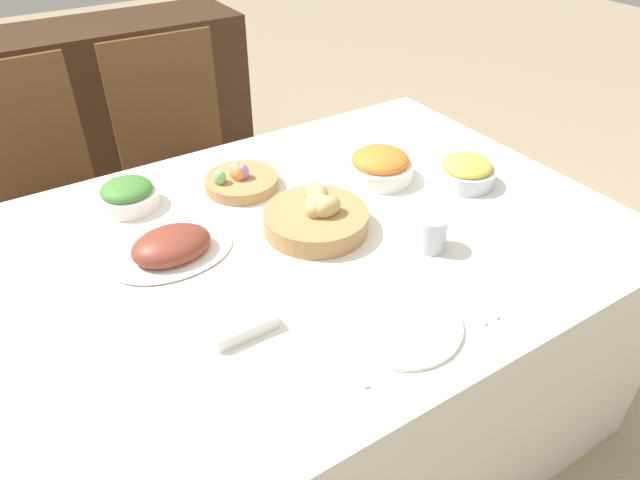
{
  "coord_description": "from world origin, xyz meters",
  "views": [
    {
      "loc": [
        -0.57,
        -1.04,
        1.59
      ],
      "look_at": [
        0.03,
        -0.09,
        0.78
      ],
      "focal_mm": 32.0,
      "sensor_mm": 36.0,
      "label": 1
    }
  ],
  "objects_px": {
    "bread_basket": "(317,216)",
    "egg_basket": "(240,180)",
    "chair_far_center": "(183,163)",
    "chair_far_left": "(42,201)",
    "dinner_plate": "(400,323)",
    "drinking_cup": "(431,233)",
    "butter_dish": "(240,323)",
    "sideboard": "(127,114)",
    "green_salad_bowl": "(128,195)",
    "ham_platter": "(172,247)",
    "knife": "(455,298)",
    "fork": "(339,354)",
    "spoon": "(464,293)",
    "carrot_bowl": "(380,165)",
    "pineapple_bowl": "(466,171)"
  },
  "relations": [
    {
      "from": "knife",
      "to": "spoon",
      "type": "relative_size",
      "value": 1.0
    },
    {
      "from": "green_salad_bowl",
      "to": "pineapple_bowl",
      "type": "height_order",
      "value": "pineapple_bowl"
    },
    {
      "from": "carrot_bowl",
      "to": "chair_far_left",
      "type": "bearing_deg",
      "value": 137.55
    },
    {
      "from": "green_salad_bowl",
      "to": "drinking_cup",
      "type": "xyz_separation_m",
      "value": [
        0.58,
        -0.6,
        0.01
      ]
    },
    {
      "from": "sideboard",
      "to": "butter_dish",
      "type": "relative_size",
      "value": 8.42
    },
    {
      "from": "dinner_plate",
      "to": "butter_dish",
      "type": "relative_size",
      "value": 1.91
    },
    {
      "from": "sideboard",
      "to": "knife",
      "type": "bearing_deg",
      "value": -86.03
    },
    {
      "from": "sideboard",
      "to": "bread_basket",
      "type": "relative_size",
      "value": 4.25
    },
    {
      "from": "dinner_plate",
      "to": "butter_dish",
      "type": "height_order",
      "value": "butter_dish"
    },
    {
      "from": "green_salad_bowl",
      "to": "dinner_plate",
      "type": "distance_m",
      "value": 0.85
    },
    {
      "from": "sideboard",
      "to": "carrot_bowl",
      "type": "bearing_deg",
      "value": -78.1
    },
    {
      "from": "bread_basket",
      "to": "chair_far_left",
      "type": "bearing_deg",
      "value": 121.6
    },
    {
      "from": "chair_far_left",
      "to": "sideboard",
      "type": "relative_size",
      "value": 0.86
    },
    {
      "from": "egg_basket",
      "to": "fork",
      "type": "xyz_separation_m",
      "value": [
        -0.12,
        -0.7,
        -0.02
      ]
    },
    {
      "from": "knife",
      "to": "butter_dish",
      "type": "height_order",
      "value": "butter_dish"
    },
    {
      "from": "sideboard",
      "to": "butter_dish",
      "type": "xyz_separation_m",
      "value": [
        -0.3,
        -1.96,
        0.31
      ]
    },
    {
      "from": "ham_platter",
      "to": "drinking_cup",
      "type": "distance_m",
      "value": 0.64
    },
    {
      "from": "pineapple_bowl",
      "to": "butter_dish",
      "type": "height_order",
      "value": "pineapple_bowl"
    },
    {
      "from": "ham_platter",
      "to": "knife",
      "type": "relative_size",
      "value": 1.52
    },
    {
      "from": "pineapple_bowl",
      "to": "fork",
      "type": "relative_size",
      "value": 0.86
    },
    {
      "from": "bread_basket",
      "to": "knife",
      "type": "height_order",
      "value": "bread_basket"
    },
    {
      "from": "knife",
      "to": "spoon",
      "type": "height_order",
      "value": "same"
    },
    {
      "from": "carrot_bowl",
      "to": "dinner_plate",
      "type": "height_order",
      "value": "carrot_bowl"
    },
    {
      "from": "egg_basket",
      "to": "bread_basket",
      "type": "bearing_deg",
      "value": -75.75
    },
    {
      "from": "chair_far_center",
      "to": "chair_far_left",
      "type": "bearing_deg",
      "value": -178.38
    },
    {
      "from": "drinking_cup",
      "to": "sideboard",
      "type": "bearing_deg",
      "value": 96.72
    },
    {
      "from": "chair_far_center",
      "to": "chair_far_left",
      "type": "height_order",
      "value": "same"
    },
    {
      "from": "sideboard",
      "to": "green_salad_bowl",
      "type": "height_order",
      "value": "sideboard"
    },
    {
      "from": "bread_basket",
      "to": "egg_basket",
      "type": "xyz_separation_m",
      "value": [
        -0.08,
        0.3,
        -0.01
      ]
    },
    {
      "from": "green_salad_bowl",
      "to": "butter_dish",
      "type": "relative_size",
      "value": 1.2
    },
    {
      "from": "green_salad_bowl",
      "to": "fork",
      "type": "distance_m",
      "value": 0.8
    },
    {
      "from": "fork",
      "to": "chair_far_left",
      "type": "bearing_deg",
      "value": 106.83
    },
    {
      "from": "sideboard",
      "to": "pineapple_bowl",
      "type": "distance_m",
      "value": 1.87
    },
    {
      "from": "spoon",
      "to": "chair_far_center",
      "type": "bearing_deg",
      "value": 96.57
    },
    {
      "from": "knife",
      "to": "drinking_cup",
      "type": "distance_m",
      "value": 0.2
    },
    {
      "from": "chair_far_left",
      "to": "drinking_cup",
      "type": "xyz_separation_m",
      "value": [
        0.76,
        -1.14,
        0.25
      ]
    },
    {
      "from": "carrot_bowl",
      "to": "dinner_plate",
      "type": "xyz_separation_m",
      "value": [
        -0.35,
        -0.53,
        -0.04
      ]
    },
    {
      "from": "knife",
      "to": "sideboard",
      "type": "bearing_deg",
      "value": 95.33
    },
    {
      "from": "green_salad_bowl",
      "to": "dinner_plate",
      "type": "height_order",
      "value": "green_salad_bowl"
    },
    {
      "from": "fork",
      "to": "drinking_cup",
      "type": "xyz_separation_m",
      "value": [
        0.39,
        0.18,
        0.04
      ]
    },
    {
      "from": "green_salad_bowl",
      "to": "fork",
      "type": "bearing_deg",
      "value": -76.8
    },
    {
      "from": "egg_basket",
      "to": "drinking_cup",
      "type": "xyz_separation_m",
      "value": [
        0.27,
        -0.52,
        0.02
      ]
    },
    {
      "from": "knife",
      "to": "fork",
      "type": "bearing_deg",
      "value": -178.63
    },
    {
      "from": "dinner_plate",
      "to": "drinking_cup",
      "type": "bearing_deg",
      "value": 37.04
    },
    {
      "from": "chair_far_left",
      "to": "carrot_bowl",
      "type": "relative_size",
      "value": 4.96
    },
    {
      "from": "sideboard",
      "to": "dinner_plate",
      "type": "bearing_deg",
      "value": -90.24
    },
    {
      "from": "sideboard",
      "to": "drinking_cup",
      "type": "distance_m",
      "value": 1.99
    },
    {
      "from": "egg_basket",
      "to": "green_salad_bowl",
      "type": "bearing_deg",
      "value": 166.27
    },
    {
      "from": "carrot_bowl",
      "to": "fork",
      "type": "bearing_deg",
      "value": -133.55
    },
    {
      "from": "chair_far_center",
      "to": "knife",
      "type": "height_order",
      "value": "chair_far_center"
    }
  ]
}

